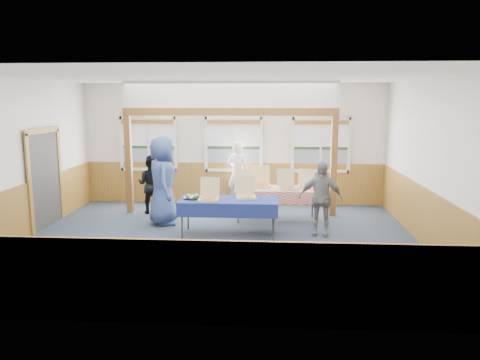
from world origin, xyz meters
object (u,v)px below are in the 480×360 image
woman_white (238,174)px  table_right (276,191)px  table_left (229,202)px  person_grey (321,198)px  man_blue (163,181)px  woman_black (151,184)px

woman_white → table_right: bearing=147.1°
table_left → person_grey: person_grey is taller
woman_white → man_blue: man_blue is taller
table_left → person_grey: 1.89m
table_left → person_grey: bearing=7.6°
woman_white → man_blue: (-1.56, -1.86, 0.13)m
table_left → woman_black: bearing=143.4°
table_right → person_grey: person_grey is taller
table_left → woman_black: (-2.08, 1.76, 0.02)m
table_right → table_left: bearing=-123.4°
woman_black → person_grey: 4.29m
woman_white → person_grey: size_ratio=1.11×
woman_white → man_blue: size_ratio=0.87×
table_left → table_right: bearing=55.5°
table_left → woman_white: 2.64m
table_right → woman_black: bearing=175.5°
table_left → person_grey: size_ratio=1.34×
table_right → man_blue: bearing=-164.4°
table_right → woman_black: size_ratio=1.37×
woman_white → woman_black: size_ratio=1.19×
person_grey → table_left: bearing=-163.9°
table_right → woman_white: size_ratio=1.15×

